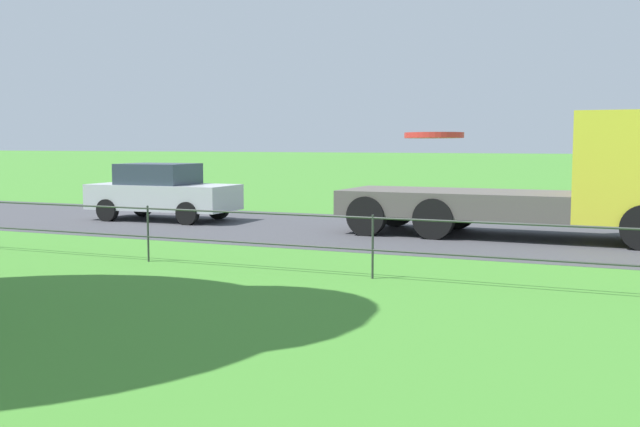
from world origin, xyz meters
TOP-DOWN VIEW (x-y plane):
  - street_strip at (0.00, 20.21)m, footprint 80.00×6.97m
  - park_fence at (0.00, 14.24)m, footprint 37.99×0.04m
  - frisbee at (5.11, 6.62)m, footprint 0.38×0.38m
  - car_silver_center at (-6.12, 20.35)m, footprint 4.06×1.92m
  - flatbed_truck_far_left at (4.16, 20.37)m, footprint 7.32×2.46m

SIDE VIEW (x-z plane):
  - street_strip at x=0.00m, z-range 0.00..0.01m
  - park_fence at x=0.00m, z-range 0.17..1.17m
  - car_silver_center at x=-6.12m, z-range 0.01..1.55m
  - flatbed_truck_far_left at x=4.16m, z-range -0.16..2.59m
  - frisbee at x=5.11m, z-range 2.13..2.16m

